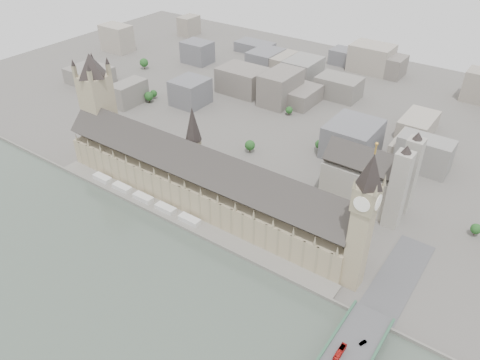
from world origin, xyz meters
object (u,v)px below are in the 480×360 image
Objects in this scene: palace_of_westminster at (200,180)px; victoria_tower at (97,102)px; car_silver at (363,343)px; westminster_abbey at (369,179)px; elizabeth_tower at (364,214)px; red_bus_north at (340,352)px.

victoria_tower is (-122.00, 6.30, 32.50)m from palace_of_westminster.
palace_of_westminster reaches higher than car_silver.
westminster_abbey reaches higher than palace_of_westminster.
elizabeth_tower is 79.99m from red_bus_north.
victoria_tower is at bearing 177.04° from palace_of_westminster.
victoria_tower is 8.18× the size of red_bus_north.
victoria_tower reaches higher than car_silver.
elizabeth_tower reaches higher than car_silver.
elizabeth_tower is at bearing -4.85° from palace_of_westminster.
car_silver is (7.59, 13.68, -0.92)m from red_bus_north.
red_bus_north is at bearing -72.19° from elizabeth_tower.
palace_of_westminster is 142.94m from elizabeth_tower.
elizabeth_tower is at bearing 107.76° from red_bus_north.
westminster_abbey is 5.56× the size of red_bus_north.
victoria_tower reaches higher than westminster_abbey.
victoria_tower is 1.47× the size of westminster_abbey.
car_silver is at bearing -19.99° from palace_of_westminster.
car_silver is at bearing -60.40° from elizabeth_tower.
elizabeth_tower is 96.91m from westminster_abbey.
elizabeth_tower is at bearing -3.96° from victoria_tower.
palace_of_westminster is 126.41m from victoria_tower.
westminster_abbey is (110.92, 75.30, 2.38)m from palace_of_westminster.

